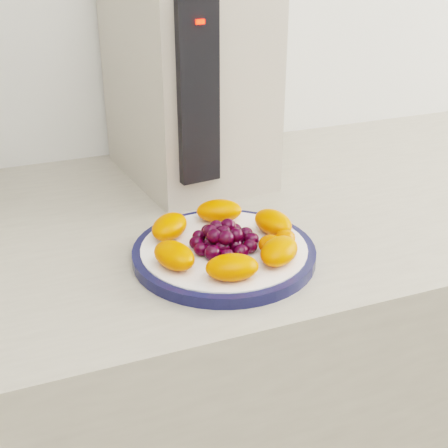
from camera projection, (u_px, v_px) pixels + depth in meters
name	position (u px, v px, depth m)	size (l,w,h in m)	color
plate_rim	(224.00, 253.00, 0.80)	(0.24, 0.24, 0.01)	#121539
plate_face	(224.00, 253.00, 0.80)	(0.21, 0.21, 0.02)	white
appliance_body	(187.00, 73.00, 1.00)	(0.20, 0.27, 0.34)	#AA9F8F
appliance_panel	(198.00, 94.00, 0.86)	(0.06, 0.02, 0.26)	black
appliance_led	(200.00, 22.00, 0.81)	(0.01, 0.01, 0.01)	#FF0C05
fruit_plate	(227.00, 238.00, 0.79)	(0.20, 0.21, 0.03)	#F04800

